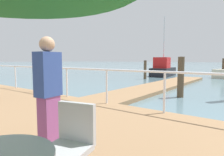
# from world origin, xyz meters

# --- Properties ---
(ground_plane) EXTENTS (300.00, 300.00, 0.00)m
(ground_plane) POSITION_xyz_m (0.00, 20.00, 0.00)
(ground_plane) COLOR slate
(floating_dock) EXTENTS (14.50, 2.00, 0.18)m
(floating_dock) POSITION_xyz_m (3.75, 7.48, 0.09)
(floating_dock) COLOR #93704C
(floating_dock) RESTS_ON ground_plane
(boardwalk_railing) EXTENTS (0.06, 29.99, 1.08)m
(boardwalk_railing) POSITION_xyz_m (-3.15, 9.97, 1.25)
(boardwalk_railing) COLOR white
(boardwalk_railing) RESTS_ON boardwalk
(dock_piling_1) EXTENTS (0.34, 0.34, 1.90)m
(dock_piling_1) POSITION_xyz_m (14.09, 5.23, 0.95)
(dock_piling_1) COLOR #473826
(dock_piling_1) RESTS_ON ground_plane
(dock_piling_2) EXTENTS (0.30, 0.30, 1.90)m
(dock_piling_2) POSITION_xyz_m (1.34, 5.37, 0.95)
(dock_piling_2) COLOR brown
(dock_piling_2) RESTS_ON ground_plane
(dock_piling_3) EXTENTS (0.26, 0.26, 1.71)m
(dock_piling_3) POSITION_xyz_m (8.24, 10.79, 0.85)
(dock_piling_3) COLOR brown
(dock_piling_3) RESTS_ON ground_plane
(moored_boat_0) EXTENTS (4.64, 2.35, 6.35)m
(moored_boat_0) POSITION_xyz_m (12.49, 10.84, 0.75)
(moored_boat_0) COLOR black
(moored_boat_0) RESTS_ON ground_plane
(cafe_chair_0) EXTENTS (0.56, 0.54, 0.90)m
(cafe_chair_0) POSITION_xyz_m (-6.58, 3.98, 0.93)
(cafe_chair_0) COLOR #B7B7BC
(cafe_chair_0) RESTS_ON boardwalk
(pedestrian_0) EXTENTS (0.39, 0.27, 1.69)m
(pedestrian_0) POSITION_xyz_m (-6.16, 4.93, 1.28)
(pedestrian_0) COLOR #994C8C
(pedestrian_0) RESTS_ON boardwalk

